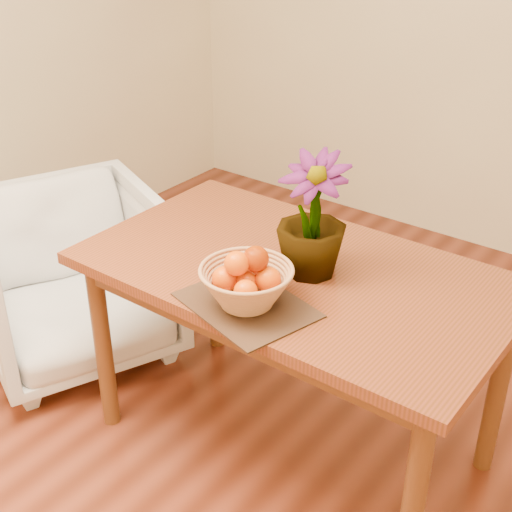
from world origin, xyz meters
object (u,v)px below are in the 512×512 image
Objects in this scene: wicker_basket at (246,288)px; table at (295,291)px; armchair at (71,271)px; potted_plant at (312,216)px.

table is at bearing 92.54° from wicker_basket.
wicker_basket is 1.19m from armchair.
table is 5.01× the size of wicker_basket.
table is 1.77× the size of armchair.
wicker_basket is at bearing -87.46° from table.
potted_plant reaches higher than table.
wicker_basket is 0.70× the size of potted_plant.
table is 0.31m from wicker_basket.
potted_plant is 0.50× the size of armchair.
wicker_basket reaches higher than table.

